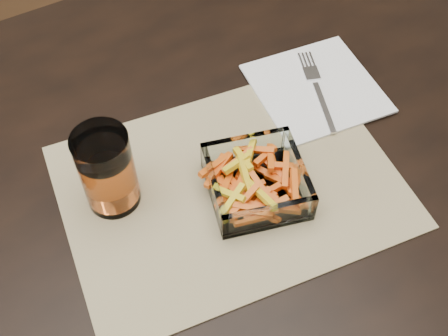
{
  "coord_description": "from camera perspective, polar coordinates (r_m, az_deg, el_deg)",
  "views": [
    {
      "loc": [
        -0.18,
        -0.42,
        1.39
      ],
      "look_at": [
        0.04,
        -0.04,
        0.78
      ],
      "focal_mm": 45.0,
      "sensor_mm": 36.0,
      "label": 1
    }
  ],
  "objects": [
    {
      "name": "placemat",
      "position": [
        0.77,
        0.66,
        -1.85
      ],
      "size": [
        0.49,
        0.38,
        0.0
      ],
      "primitive_type": "cube",
      "rotation": [
        0.0,
        0.0,
        -0.13
      ],
      "color": "tan",
      "rests_on": "dining_table"
    },
    {
      "name": "napkin",
      "position": [
        0.89,
        9.33,
        8.01
      ],
      "size": [
        0.2,
        0.2,
        0.0
      ],
      "primitive_type": "cube",
      "rotation": [
        0.0,
        0.0,
        -0.13
      ],
      "color": "white",
      "rests_on": "placemat"
    },
    {
      "name": "glass_bowl",
      "position": [
        0.75,
        3.31,
        -1.52
      ],
      "size": [
        0.15,
        0.15,
        0.05
      ],
      "rotation": [
        0.0,
        0.0,
        -0.27
      ],
      "color": "white",
      "rests_on": "placemat"
    },
    {
      "name": "dining_table",
      "position": [
        0.86,
        -3.62,
        -3.9
      ],
      "size": [
        1.6,
        0.9,
        0.75
      ],
      "color": "black",
      "rests_on": "ground"
    },
    {
      "name": "tumbler",
      "position": [
        0.72,
        -11.73,
        -0.44
      ],
      "size": [
        0.07,
        0.07,
        0.12
      ],
      "color": "white",
      "rests_on": "placemat"
    },
    {
      "name": "fork",
      "position": [
        0.89,
        9.4,
        8.07
      ],
      "size": [
        0.07,
        0.17,
        0.0
      ],
      "rotation": [
        0.0,
        0.0,
        -0.35
      ],
      "color": "silver",
      "rests_on": "napkin"
    }
  ]
}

